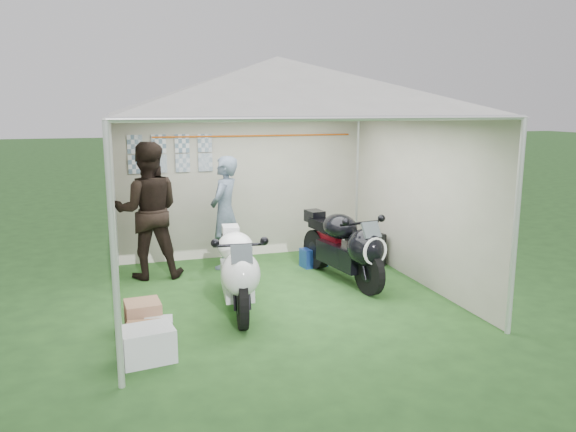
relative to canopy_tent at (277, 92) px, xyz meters
name	(u,v)px	position (x,y,z in m)	size (l,w,h in m)	color
ground	(278,293)	(0.00, -0.03, -2.58)	(80.00, 80.00, 0.00)	#20431B
canopy_tent	(277,92)	(0.00, 0.00, 0.00)	(5.66, 5.66, 3.00)	silver
motorcycle_white	(237,268)	(-0.64, -0.49, -2.04)	(0.57, 1.93, 0.95)	black
motorcycle_black	(345,245)	(1.02, 0.14, -2.03)	(0.63, 1.96, 0.97)	black
paddock_stand	(314,257)	(0.87, 1.02, -2.43)	(0.38, 0.24, 0.28)	blue
person_dark_jacket	(148,211)	(-1.54, 1.21, -1.61)	(0.94, 0.73, 1.93)	black
person_blue_jacket	(225,213)	(-0.42, 1.37, -1.73)	(0.62, 0.41, 1.69)	slate
equipment_box	(365,249)	(1.65, 0.85, -2.33)	(0.50, 0.40, 0.50)	black
crate_0	(147,344)	(-1.75, -1.56, -2.41)	(0.49, 0.38, 0.33)	silver
crate_1	(143,316)	(-1.75, -0.79, -2.41)	(0.37, 0.37, 0.33)	#8E664C
crate_2	(159,329)	(-1.61, -1.06, -2.47)	(0.29, 0.24, 0.21)	#B4B9BD
crate_3	(146,335)	(-1.75, -1.24, -2.45)	(0.37, 0.26, 0.25)	brown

